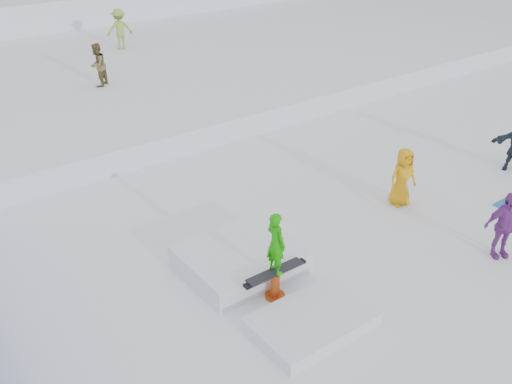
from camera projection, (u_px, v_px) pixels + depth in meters
ground at (290, 273)px, 13.18m from camera, size 120.00×120.00×0.00m
snow_midrise at (52, 83)px, 24.27m from camera, size 50.00×18.00×0.80m
walker_olive at (97, 65)px, 22.23m from camera, size 1.04×1.01×1.69m
walker_ygreen at (120, 29)px, 27.16m from camera, size 1.36×1.00×1.89m
spectator_purple at (504, 225)px, 13.40m from camera, size 1.09×0.82×1.71m
spectator_yellow at (403, 177)px, 15.63m from camera, size 0.91×0.69×1.67m
loose_board_teal at (511, 199)px, 16.19m from camera, size 1.40×0.30×0.03m
jib_rail_feature at (259, 272)px, 12.70m from camera, size 2.60×4.40×2.11m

